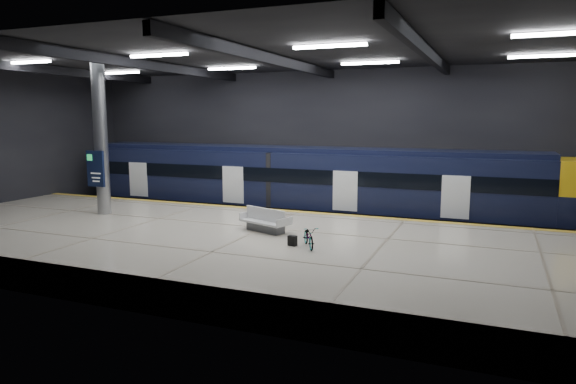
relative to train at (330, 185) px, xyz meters
The scene contains 10 objects.
ground 5.91m from the train, 97.52° to the right, with size 30.00×30.00×0.00m, color black.
room_shell 6.64m from the train, 97.54° to the right, with size 30.10×16.10×8.05m.
platform 8.17m from the train, 95.18° to the right, with size 30.00×11.00×1.10m, color beige.
safety_strip 3.00m from the train, 104.79° to the right, with size 30.00×0.40×0.01m, color gold.
rails 2.11m from the train, behind, with size 30.00×1.52×0.16m.
train is the anchor object (origin of this frame).
bench 7.14m from the train, 92.87° to the right, with size 2.24×1.52×0.91m.
bicycle 9.00m from the train, 76.98° to the right, with size 0.49×1.41×0.74m, color #99999E.
pannier_bag 8.90m from the train, 80.76° to the right, with size 0.30×0.18×0.35m, color black.
info_column 11.16m from the train, 143.22° to the right, with size 0.90×0.78×6.90m.
Camera 1 is at (8.48, -19.22, 5.50)m, focal length 32.00 mm.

